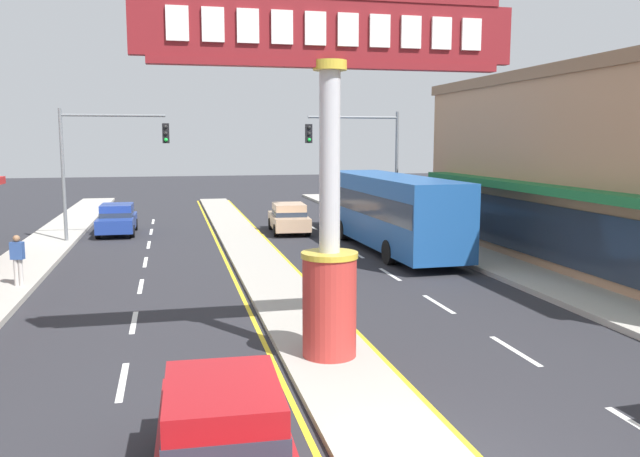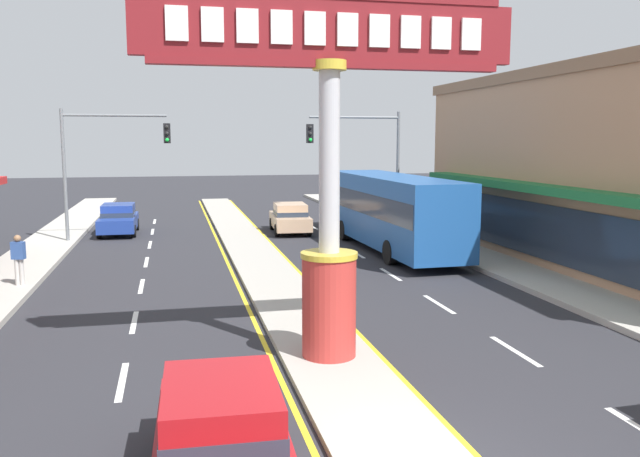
% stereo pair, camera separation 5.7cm
% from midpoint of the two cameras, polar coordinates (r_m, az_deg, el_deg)
% --- Properties ---
extents(median_strip, '(2.05, 52.00, 0.14)m').
position_cam_midpoint_polar(median_strip, '(26.96, -5.60, -2.40)').
color(median_strip, '#A39E93').
rests_on(median_strip, ground).
extents(sidewalk_left, '(2.38, 60.00, 0.18)m').
position_cam_midpoint_polar(sidewalk_left, '(25.41, -25.18, -3.69)').
color(sidewalk_left, '#ADA89E').
rests_on(sidewalk_left, ground).
extents(sidewalk_right, '(2.38, 60.00, 0.18)m').
position_cam_midpoint_polar(sidewalk_right, '(27.57, 13.46, -2.31)').
color(sidewalk_right, '#ADA89E').
rests_on(sidewalk_right, ground).
extents(lane_markings, '(8.79, 52.00, 0.01)m').
position_cam_midpoint_polar(lane_markings, '(25.65, -5.22, -3.07)').
color(lane_markings, silver).
rests_on(lane_markings, ground).
extents(district_sign, '(7.98, 1.23, 7.64)m').
position_cam_midpoint_polar(district_sign, '(13.78, 0.94, 5.27)').
color(district_sign, '#B7332D').
rests_on(district_sign, median_strip).
extents(traffic_light_left_side, '(4.86, 0.46, 6.20)m').
position_cam_midpoint_polar(traffic_light_left_side, '(31.84, -18.25, 6.36)').
color(traffic_light_left_side, slate).
rests_on(traffic_light_left_side, ground).
extents(traffic_light_right_side, '(4.86, 0.46, 6.20)m').
position_cam_midpoint_polar(traffic_light_right_side, '(33.13, 4.00, 6.77)').
color(traffic_light_right_side, slate).
rests_on(traffic_light_right_side, ground).
extents(sedan_near_right_lane, '(1.94, 4.35, 1.53)m').
position_cam_midpoint_polar(sedan_near_right_lane, '(9.39, -8.37, -17.68)').
color(sedan_near_right_lane, maroon).
rests_on(sedan_near_right_lane, ground).
extents(sedan_far_right_lane, '(1.86, 4.31, 1.53)m').
position_cam_midpoint_polar(sedan_far_right_lane, '(34.98, -17.09, 0.82)').
color(sedan_far_right_lane, navy).
rests_on(sedan_far_right_lane, ground).
extents(sedan_mid_left_lane, '(2.01, 4.39, 1.53)m').
position_cam_midpoint_polar(sedan_mid_left_lane, '(33.96, -2.58, 0.96)').
color(sedan_mid_left_lane, tan).
rests_on(sedan_mid_left_lane, ground).
extents(bus_far_left_oncoming, '(2.79, 11.26, 3.26)m').
position_cam_midpoint_polar(bus_far_left_oncoming, '(28.38, 6.33, 1.77)').
color(bus_far_left_oncoming, '#1E5199').
rests_on(bus_far_left_oncoming, ground).
extents(suv_kerb_right, '(1.99, 4.61, 1.90)m').
position_cam_midpoint_polar(suv_kerb_right, '(35.44, 2.45, 1.56)').
color(suv_kerb_right, black).
rests_on(suv_kerb_right, ground).
extents(pedestrian_near_kerb, '(0.44, 0.31, 1.63)m').
position_cam_midpoint_polar(pedestrian_near_kerb, '(22.94, -24.70, -2.26)').
color(pedestrian_near_kerb, '#B7B2AD').
rests_on(pedestrian_near_kerb, sidewalk_left).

